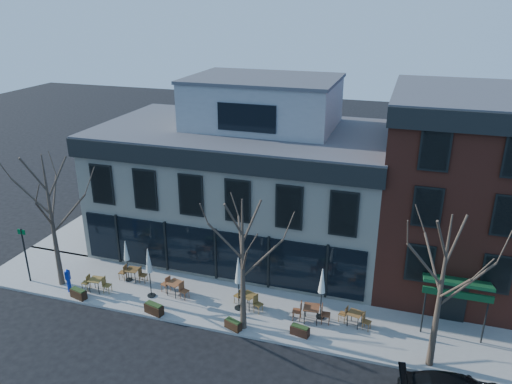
% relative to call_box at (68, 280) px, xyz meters
% --- Properties ---
extents(ground, '(120.00, 120.00, 0.00)m').
position_rel_call_box_xyz_m(ground, '(7.54, 3.76, -0.92)').
color(ground, black).
rests_on(ground, ground).
extents(sidewalk_front, '(33.50, 4.70, 0.15)m').
position_rel_call_box_xyz_m(sidewalk_front, '(10.79, 1.61, -0.84)').
color(sidewalk_front, gray).
rests_on(sidewalk_front, ground).
extents(sidewalk_side, '(4.50, 12.00, 0.15)m').
position_rel_call_box_xyz_m(sidewalk_side, '(-3.71, 9.76, -0.84)').
color(sidewalk_side, gray).
rests_on(sidewalk_side, ground).
extents(corner_building, '(18.39, 10.39, 11.10)m').
position_rel_call_box_xyz_m(corner_building, '(7.61, 8.83, 3.80)').
color(corner_building, silver).
rests_on(corner_building, ground).
extents(red_brick_building, '(8.20, 11.78, 11.18)m').
position_rel_call_box_xyz_m(red_brick_building, '(20.54, 8.74, 4.72)').
color(red_brick_building, maroon).
rests_on(red_brick_building, ground).
extents(tree_corner, '(3.93, 3.98, 7.92)m').
position_rel_call_box_xyz_m(tree_corner, '(-0.95, 0.55, 3.33)').
color(tree_corner, '#382B21').
rests_on(tree_corner, sidewalk_front).
extents(tree_mid, '(3.50, 3.55, 7.04)m').
position_rel_call_box_xyz_m(tree_mid, '(10.55, -0.15, 2.87)').
color(tree_mid, '#382B21').
rests_on(tree_mid, sidewalk_front).
extents(tree_right, '(3.72, 3.77, 7.48)m').
position_rel_call_box_xyz_m(tree_right, '(19.55, -0.15, 3.10)').
color(tree_right, '#382B21').
rests_on(tree_right, sidewalk_front).
extents(sign_pole, '(0.50, 0.10, 3.40)m').
position_rel_call_box_xyz_m(sign_pole, '(-2.96, 0.26, 1.16)').
color(sign_pole, black).
rests_on(sign_pole, sidewalk_front).
extents(call_box, '(0.29, 0.29, 1.45)m').
position_rel_call_box_xyz_m(call_box, '(0.00, 0.00, 0.00)').
color(call_box, '#0B2794').
rests_on(call_box, sidewalk_front).
extents(cafe_set_0, '(1.82, 0.78, 0.95)m').
position_rel_call_box_xyz_m(cafe_set_0, '(1.47, 0.51, -0.28)').
color(cafe_set_0, brown).
rests_on(cafe_set_0, sidewalk_front).
extents(cafe_set_1, '(1.80, 0.76, 0.94)m').
position_rel_call_box_xyz_m(cafe_set_1, '(2.86, 2.13, -0.29)').
color(cafe_set_1, brown).
rests_on(cafe_set_1, sidewalk_front).
extents(cafe_set_2, '(1.93, 0.95, 0.99)m').
position_rel_call_box_xyz_m(cafe_set_2, '(5.91, 1.49, -0.26)').
color(cafe_set_2, brown).
rests_on(cafe_set_2, sidewalk_front).
extents(cafe_set_3, '(1.88, 1.08, 0.97)m').
position_rel_call_box_xyz_m(cafe_set_3, '(10.23, 1.59, -0.27)').
color(cafe_set_3, brown).
rests_on(cafe_set_3, sidewalk_front).
extents(cafe_set_4, '(2.03, 0.88, 1.05)m').
position_rel_call_box_xyz_m(cafe_set_4, '(13.71, 1.41, -0.23)').
color(cafe_set_4, brown).
rests_on(cafe_set_4, sidewalk_front).
extents(cafe_set_5, '(1.77, 0.85, 0.91)m').
position_rel_call_box_xyz_m(cafe_set_5, '(15.89, 1.75, -0.30)').
color(cafe_set_5, brown).
rests_on(cafe_set_5, sidewalk_front).
extents(umbrella_0, '(0.41, 0.41, 2.59)m').
position_rel_call_box_xyz_m(umbrella_0, '(2.57, 2.09, 1.06)').
color(umbrella_0, black).
rests_on(umbrella_0, sidewalk_front).
extents(umbrella_1, '(0.48, 0.48, 2.97)m').
position_rel_call_box_xyz_m(umbrella_1, '(4.68, 0.99, 1.33)').
color(umbrella_1, black).
rests_on(umbrella_1, sidewalk_front).
extents(umbrella_2, '(0.49, 0.49, 3.09)m').
position_rel_call_box_xyz_m(umbrella_2, '(9.77, 1.34, 1.41)').
color(umbrella_2, black).
rests_on(umbrella_2, sidewalk_front).
extents(umbrella_4, '(0.46, 0.46, 2.89)m').
position_rel_call_box_xyz_m(umbrella_4, '(14.10, 1.89, 1.27)').
color(umbrella_4, black).
rests_on(umbrella_4, sidewalk_front).
extents(planter_0, '(1.05, 0.62, 0.55)m').
position_rel_call_box_xyz_m(planter_0, '(0.91, -0.41, -0.49)').
color(planter_0, black).
rests_on(planter_0, sidewalk_front).
extents(planter_1, '(1.13, 0.67, 0.59)m').
position_rel_call_box_xyz_m(planter_1, '(5.64, -0.44, -0.48)').
color(planter_1, black).
rests_on(planter_1, sidewalk_front).
extents(planter_2, '(0.97, 0.66, 0.50)m').
position_rel_call_box_xyz_m(planter_2, '(10.09, -0.42, -0.52)').
color(planter_2, black).
rests_on(planter_2, sidewalk_front).
extents(planter_3, '(0.99, 0.55, 0.53)m').
position_rel_call_box_xyz_m(planter_3, '(13.42, 0.12, -0.51)').
color(planter_3, black).
rests_on(planter_3, sidewalk_front).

